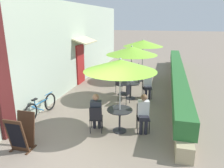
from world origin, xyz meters
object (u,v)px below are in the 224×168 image
patio_table_far (142,72)px  menu_board (21,133)px  cafe_chair_mid_left (147,87)px  coffee_cup_mid (132,81)px  patio_table_mid (131,87)px  cafe_chair_mid_right (120,84)px  seated_patron_mid_left (148,84)px  cafe_chair_far_left (144,75)px  cafe_chair_near_left (143,115)px  cafe_chair_far_right (140,69)px  patio_umbrella_far (143,43)px  coffee_cup_far (143,67)px  seated_patron_near_left (144,112)px  patio_umbrella_near (120,65)px  seated_patron_near_right (96,111)px  cafe_chair_mid_back (126,93)px  patio_table_near (120,115)px  patio_umbrella_mid (132,51)px  cafe_chair_near_right (96,117)px  bicycle_leaning (41,107)px

patio_table_far → menu_board: (-2.37, -7.59, -0.05)m
cafe_chair_mid_left → coffee_cup_mid: (-0.64, -0.15, 0.27)m
patio_table_mid → cafe_chair_mid_right: (-0.59, 0.45, -0.03)m
seated_patron_mid_left → cafe_chair_mid_right: bearing=-28.5°
cafe_chair_far_left → menu_board: size_ratio=0.86×
cafe_chair_near_left → cafe_chair_far_right: (-0.87, 6.44, 0.00)m
patio_umbrella_far → coffee_cup_far: (0.04, 0.08, -1.35)m
coffee_cup_mid → cafe_chair_far_right: size_ratio=0.10×
seated_patron_near_left → patio_umbrella_near: bearing=-2.7°
coffee_cup_far → patio_umbrella_far: bearing=-112.4°
patio_umbrella_near → seated_patron_near_right: 1.63m
patio_umbrella_near → patio_table_far: (0.00, 5.96, -1.60)m
cafe_chair_mid_back → seated_patron_mid_left: bearing=-28.3°
patio_table_far → cafe_chair_far_left: cafe_chair_far_left is taller
patio_table_near → cafe_chair_mid_back: 2.28m
patio_umbrella_near → patio_umbrella_mid: (-0.15, 3.00, 0.00)m
cafe_chair_mid_back → cafe_chair_far_right: size_ratio=1.00×
cafe_chair_mid_left → patio_table_far: bearing=-95.9°
cafe_chair_near_right → coffee_cup_mid: 3.45m
coffee_cup_mid → patio_umbrella_far: bearing=87.9°
cafe_chair_near_left → patio_umbrella_far: bearing=-96.1°
patio_table_far → cafe_chair_far_right: 0.74m
cafe_chair_mid_left → cafe_chair_far_right: bearing=-95.4°
cafe_chair_far_left → coffee_cup_far: 0.86m
coffee_cup_mid → coffee_cup_far: 2.90m
patio_umbrella_mid → cafe_chair_mid_back: 1.79m
cafe_chair_mid_right → bicycle_leaning: 3.81m
coffee_cup_far → cafe_chair_near_left: bearing=-83.5°
patio_umbrella_near → cafe_chair_near_left: size_ratio=2.72×
patio_umbrella_near → cafe_chair_mid_back: size_ratio=2.72×
bicycle_leaning → patio_table_far: bearing=67.1°
patio_table_far → bicycle_leaning: size_ratio=0.45×
cafe_chair_mid_left → cafe_chair_mid_right: 1.28m
patio_table_mid → cafe_chair_far_left: bearing=81.9°
seated_patron_mid_left → patio_umbrella_far: bearing=-95.7°
cafe_chair_near_left → coffee_cup_far: cafe_chair_near_left is taller
patio_table_near → bicycle_leaning: bearing=172.1°
seated_patron_near_right → cafe_chair_mid_back: 2.45m
seated_patron_near_left → patio_umbrella_far: 6.05m
seated_patron_near_left → menu_board: 3.57m
cafe_chair_mid_right → seated_patron_mid_left: bearing=31.5°
patio_umbrella_mid → coffee_cup_mid: bearing=73.2°
cafe_chair_mid_left → patio_table_far: (-0.53, 2.67, 0.03)m
cafe_chair_near_right → coffee_cup_far: (0.74, 6.29, 0.27)m
coffee_cup_mid → patio_table_far: coffee_cup_mid is taller
seated_patron_near_right → patio_umbrella_mid: bearing=66.4°
coffee_cup_mid → patio_table_far: 2.83m
cafe_chair_mid_right → cafe_chair_mid_back: size_ratio=1.00×
patio_umbrella_far → bicycle_leaning: size_ratio=1.33×
cafe_chair_near_right → patio_table_near: bearing=5.9°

